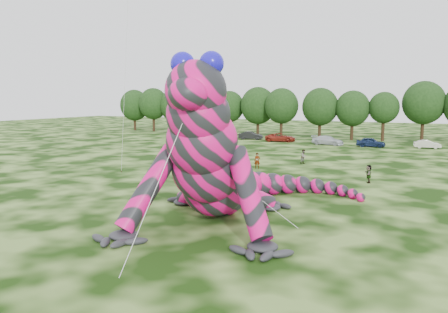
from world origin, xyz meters
name	(u,v)px	position (x,y,z in m)	size (l,w,h in m)	color
ground	(260,223)	(0.00, 0.00, 0.00)	(240.00, 240.00, 0.00)	#16330A
inflatable_gecko	(220,138)	(-3.21, 0.90, 5.06)	(17.05, 20.25, 10.12)	#E50B73
tree_0	(135,110)	(-54.56, 59.23, 4.75)	(6.91, 6.22, 9.51)	black
tree_1	(153,110)	(-48.36, 58.05, 4.90)	(6.74, 6.07, 9.81)	black
tree_2	(175,110)	(-43.02, 58.76, 4.82)	(7.04, 6.34, 9.64)	black
tree_3	(200,111)	(-35.72, 57.07, 4.72)	(5.81, 5.23, 9.44)	black
tree_4	(229,113)	(-29.64, 58.71, 4.53)	(6.22, 5.60, 9.06)	black
tree_5	(258,111)	(-23.12, 58.44, 4.90)	(7.16, 6.44, 9.80)	black
tree_6	(281,113)	(-17.56, 56.68, 4.75)	(6.52, 5.86, 9.49)	black
tree_7	(320,113)	(-10.08, 56.80, 4.74)	(6.68, 6.01, 9.48)	black
tree_8	(352,115)	(-4.22, 56.99, 4.47)	(6.14, 5.53, 8.94)	black
tree_9	(383,117)	(1.06, 57.35, 4.34)	(5.27, 4.74, 8.68)	black
tree_10	(423,112)	(7.40, 58.58, 5.25)	(7.09, 6.38, 10.50)	black
car_0	(194,134)	(-32.02, 47.71, 0.70)	(1.66, 4.13, 1.41)	silver
car_1	(251,136)	(-21.08, 49.72, 0.73)	(1.55, 4.44, 1.46)	black
car_2	(281,138)	(-14.82, 48.19, 0.74)	(2.44, 5.30, 1.47)	maroon
car_3	(328,140)	(-6.25, 46.63, 0.75)	(2.09, 5.14, 1.49)	silver
car_4	(371,142)	(0.50, 46.48, 0.75)	(1.76, 4.37, 1.49)	#152346
car_5	(427,144)	(8.46, 48.41, 0.63)	(1.33, 3.81, 1.26)	beige
spectator_0	(257,161)	(-7.71, 19.07, 0.88)	(0.64, 0.42, 1.75)	gray
spectator_5	(369,174)	(4.22, 16.22, 0.82)	(1.53, 0.49, 1.65)	gray
spectator_1	(304,157)	(-4.17, 24.80, 0.84)	(0.82, 0.64, 1.69)	gray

